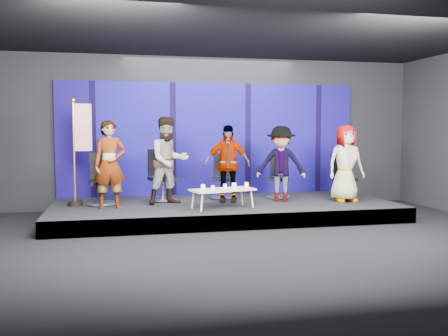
% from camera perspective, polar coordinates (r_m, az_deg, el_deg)
% --- Properties ---
extents(ground, '(10.00, 10.00, 0.00)m').
position_cam_1_polar(ground, '(8.09, 3.81, -8.57)').
color(ground, black).
rests_on(ground, ground).
extents(room_walls, '(10.02, 8.02, 3.51)m').
position_cam_1_polar(room_walls, '(7.91, 3.91, 8.86)').
color(room_walls, black).
rests_on(room_walls, ground).
extents(riser, '(7.00, 3.00, 0.30)m').
position_cam_1_polar(riser, '(10.44, -0.00, -4.78)').
color(riser, black).
rests_on(riser, ground).
extents(backdrop, '(7.00, 0.08, 2.60)m').
position_cam_1_polar(backdrop, '(11.73, -1.51, 3.35)').
color(backdrop, '#11064F').
rests_on(backdrop, riser).
extents(chair_a, '(0.65, 0.65, 1.05)m').
position_cam_1_polar(chair_a, '(10.35, -13.82, -2.22)').
color(chair_a, silver).
rests_on(chair_a, riser).
extents(panelist_a, '(0.66, 0.47, 1.70)m').
position_cam_1_polar(panelist_a, '(9.83, -12.92, 0.40)').
color(panelist_a, black).
rests_on(panelist_a, riser).
extents(chair_b, '(0.77, 0.77, 1.10)m').
position_cam_1_polar(chair_b, '(10.72, -7.15, -1.82)').
color(chair_b, silver).
rests_on(chair_b, riser).
extents(panelist_b, '(1.03, 0.90, 1.78)m').
position_cam_1_polar(panelist_b, '(10.19, -6.34, 0.85)').
color(panelist_b, black).
rests_on(panelist_b, riser).
extents(chair_c, '(0.66, 0.66, 1.00)m').
position_cam_1_polar(chair_c, '(11.00, -0.15, -1.80)').
color(chair_c, silver).
rests_on(chair_c, riser).
extents(panelist_c, '(1.00, 0.57, 1.61)m').
position_cam_1_polar(panelist_c, '(10.47, 0.38, 0.52)').
color(panelist_c, black).
rests_on(panelist_c, riser).
extents(chair_d, '(0.73, 0.73, 0.98)m').
position_cam_1_polar(chair_d, '(11.15, 6.22, -1.77)').
color(chair_d, silver).
rests_on(chair_d, riser).
extents(panelist_d, '(1.18, 0.95, 1.59)m').
position_cam_1_polar(panelist_d, '(10.61, 6.53, 0.48)').
color(panelist_d, black).
rests_on(panelist_d, riser).
extents(chair_e, '(0.58, 0.58, 1.00)m').
position_cam_1_polar(chair_e, '(11.31, 13.41, -1.74)').
color(chair_e, silver).
rests_on(chair_e, riser).
extents(panelist_e, '(0.81, 0.54, 1.62)m').
position_cam_1_polar(panelist_e, '(10.78, 13.73, 0.52)').
color(panelist_e, black).
rests_on(panelist_e, riser).
extents(coffee_table, '(1.32, 0.82, 0.38)m').
position_cam_1_polar(coffee_table, '(9.62, -0.16, -2.57)').
color(coffee_table, tan).
rests_on(coffee_table, riser).
extents(mug_a, '(0.08, 0.08, 0.10)m').
position_cam_1_polar(mug_a, '(9.51, -2.41, -2.17)').
color(mug_a, white).
rests_on(mug_a, coffee_table).
extents(mug_b, '(0.07, 0.07, 0.09)m').
position_cam_1_polar(mug_b, '(9.41, -1.28, -2.28)').
color(mug_b, white).
rests_on(mug_b, coffee_table).
extents(mug_c, '(0.07, 0.07, 0.08)m').
position_cam_1_polar(mug_c, '(9.71, 0.12, -2.08)').
color(mug_c, white).
rests_on(mug_c, coffee_table).
extents(mug_d, '(0.09, 0.09, 0.11)m').
position_cam_1_polar(mug_d, '(9.67, 1.18, -2.03)').
color(mug_d, white).
rests_on(mug_d, coffee_table).
extents(mug_e, '(0.08, 0.08, 0.10)m').
position_cam_1_polar(mug_e, '(9.90, 2.60, -1.92)').
color(mug_e, white).
rests_on(mug_e, coffee_table).
extents(flag_stand, '(0.49, 0.29, 2.14)m').
position_cam_1_polar(flag_stand, '(10.35, -16.18, 2.13)').
color(flag_stand, black).
rests_on(flag_stand, riser).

